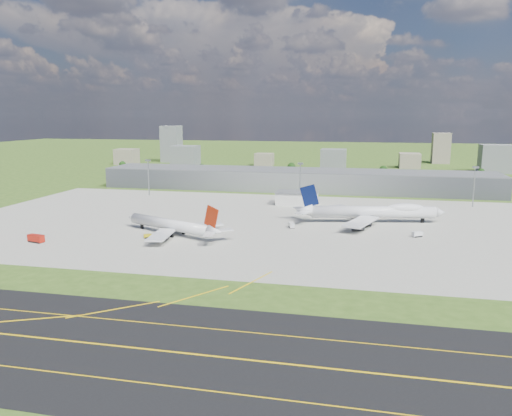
% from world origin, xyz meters
% --- Properties ---
extents(ground, '(1400.00, 1400.00, 0.00)m').
position_xyz_m(ground, '(0.00, 150.00, 0.00)').
color(ground, '#35531A').
rests_on(ground, ground).
extents(taxiway, '(1400.00, 60.00, 0.06)m').
position_xyz_m(taxiway, '(0.00, -110.00, 0.03)').
color(taxiway, black).
rests_on(taxiway, ground).
extents(apron, '(360.00, 190.00, 0.08)m').
position_xyz_m(apron, '(10.00, 40.00, 0.04)').
color(apron, gray).
rests_on(apron, ground).
extents(terminal, '(300.00, 42.00, 15.00)m').
position_xyz_m(terminal, '(0.00, 165.00, 7.50)').
color(terminal, slate).
rests_on(terminal, ground).
extents(ops_building, '(26.00, 16.00, 8.00)m').
position_xyz_m(ops_building, '(10.00, 100.00, 4.00)').
color(ops_building, silver).
rests_on(ops_building, ground).
extents(mast_west, '(3.50, 2.00, 25.90)m').
position_xyz_m(mast_west, '(-100.00, 115.00, 17.71)').
color(mast_west, gray).
rests_on(mast_west, ground).
extents(mast_center, '(3.50, 2.00, 25.90)m').
position_xyz_m(mast_center, '(10.00, 115.00, 17.71)').
color(mast_center, gray).
rests_on(mast_center, ground).
extents(mast_east, '(3.50, 2.00, 25.90)m').
position_xyz_m(mast_east, '(120.00, 115.00, 17.71)').
color(mast_east, gray).
rests_on(mast_east, ground).
extents(airliner_red_twin, '(59.90, 45.14, 17.41)m').
position_xyz_m(airliner_red_twin, '(-37.67, 4.71, 4.64)').
color(airliner_red_twin, silver).
rests_on(airliner_red_twin, ground).
extents(airliner_blue_quad, '(79.84, 61.86, 20.96)m').
position_xyz_m(airliner_blue_quad, '(57.71, 54.29, 5.82)').
color(airliner_blue_quad, silver).
rests_on(airliner_blue_quad, ground).
extents(fire_truck, '(8.54, 4.81, 3.57)m').
position_xyz_m(fire_truck, '(-93.86, -22.44, 1.78)').
color(fire_truck, '#AB180C').
rests_on(fire_truck, ground).
extents(tug_yellow, '(4.30, 3.80, 1.84)m').
position_xyz_m(tug_yellow, '(-47.31, -3.91, 0.96)').
color(tug_yellow, '#C2B10B').
rests_on(tug_yellow, ground).
extents(van_white_near, '(3.81, 5.74, 2.68)m').
position_xyz_m(van_white_near, '(16.38, 32.22, 1.35)').
color(van_white_near, silver).
rests_on(van_white_near, ground).
extents(van_white_far, '(5.54, 4.62, 2.59)m').
position_xyz_m(van_white_far, '(78.08, 25.58, 1.31)').
color(van_white_far, white).
rests_on(van_white_far, ground).
extents(bldg_far_w, '(24.00, 20.00, 18.00)m').
position_xyz_m(bldg_far_w, '(-220.00, 320.00, 9.00)').
color(bldg_far_w, gray).
rests_on(bldg_far_w, ground).
extents(bldg_w, '(28.00, 22.00, 24.00)m').
position_xyz_m(bldg_w, '(-140.00, 300.00, 12.00)').
color(bldg_w, slate).
rests_on(bldg_w, ground).
extents(bldg_cw, '(20.00, 18.00, 14.00)m').
position_xyz_m(bldg_cw, '(-60.00, 340.00, 7.00)').
color(bldg_cw, gray).
rests_on(bldg_cw, ground).
extents(bldg_c, '(26.00, 20.00, 22.00)m').
position_xyz_m(bldg_c, '(20.00, 310.00, 11.00)').
color(bldg_c, slate).
rests_on(bldg_c, ground).
extents(bldg_ce, '(22.00, 24.00, 16.00)m').
position_xyz_m(bldg_ce, '(100.00, 350.00, 8.00)').
color(bldg_ce, gray).
rests_on(bldg_ce, ground).
extents(bldg_e, '(30.00, 22.00, 28.00)m').
position_xyz_m(bldg_e, '(180.00, 320.00, 14.00)').
color(bldg_e, slate).
rests_on(bldg_e, ground).
extents(bldg_tall_w, '(22.00, 20.00, 44.00)m').
position_xyz_m(bldg_tall_w, '(-180.00, 360.00, 22.00)').
color(bldg_tall_w, slate).
rests_on(bldg_tall_w, ground).
extents(bldg_tall_e, '(20.00, 18.00, 36.00)m').
position_xyz_m(bldg_tall_e, '(140.00, 410.00, 18.00)').
color(bldg_tall_e, gray).
rests_on(bldg_tall_e, ground).
extents(tree_far_w, '(7.20, 7.20, 8.80)m').
position_xyz_m(tree_far_w, '(-200.00, 270.00, 5.18)').
color(tree_far_w, '#382314').
rests_on(tree_far_w, ground).
extents(tree_w, '(6.75, 6.75, 8.25)m').
position_xyz_m(tree_w, '(-110.00, 265.00, 4.86)').
color(tree_w, '#382314').
rests_on(tree_w, ground).
extents(tree_c, '(8.10, 8.10, 9.90)m').
position_xyz_m(tree_c, '(-20.00, 280.00, 5.84)').
color(tree_c, '#382314').
rests_on(tree_c, ground).
extents(tree_e, '(7.65, 7.65, 9.35)m').
position_xyz_m(tree_e, '(70.00, 275.00, 5.51)').
color(tree_e, '#382314').
rests_on(tree_e, ground).
extents(tree_far_e, '(6.30, 6.30, 7.70)m').
position_xyz_m(tree_far_e, '(160.00, 285.00, 4.53)').
color(tree_far_e, '#382314').
rests_on(tree_far_e, ground).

